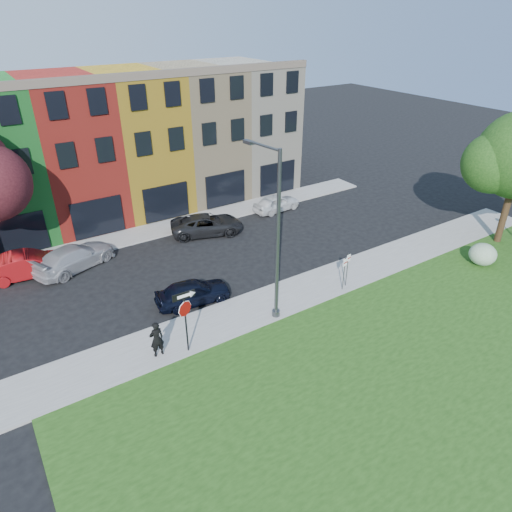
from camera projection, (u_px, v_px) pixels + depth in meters
ground at (301, 336)px, 22.28m from camera, size 120.00×120.00×0.00m
sidewalk_near at (296, 294)px, 25.41m from camera, size 40.00×3.00×0.12m
sidewalk_far at (135, 236)px, 31.86m from camera, size 40.00×2.40×0.12m
grass_park at (512, 344)px, 21.66m from camera, size 40.00×16.00×0.10m
rowhouse_block at (104, 145)px, 34.27m from camera, size 30.00×10.12×10.00m
stop_sign at (185, 310)px, 20.07m from camera, size 1.05×0.11×3.20m
man at (157, 339)px, 20.46m from camera, size 0.70×0.49×1.81m
sedan_near at (193, 292)px, 24.46m from camera, size 2.56×4.38×1.36m
parked_car_red at (28, 265)px, 26.83m from camera, size 2.57×5.03×1.55m
parked_car_silver at (74, 257)px, 27.72m from camera, size 5.67×6.56×1.48m
parked_car_dark at (207, 224)px, 31.95m from camera, size 5.38×6.44×1.40m
parked_car_white at (276, 203)px, 35.56m from camera, size 2.13×4.09×1.31m
street_lamp at (275, 238)px, 21.56m from camera, size 0.64×2.57×8.72m
parking_sign_a at (348, 265)px, 25.43m from camera, size 0.32×0.11×2.10m
parking_sign_b at (344, 270)px, 25.11m from camera, size 0.32×0.11×2.03m
shrub at (483, 254)px, 27.93m from camera, size 1.61×1.61×1.37m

